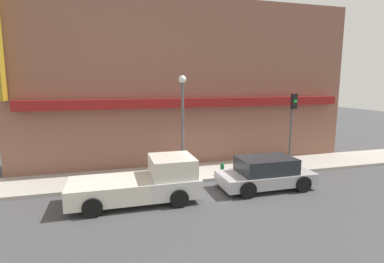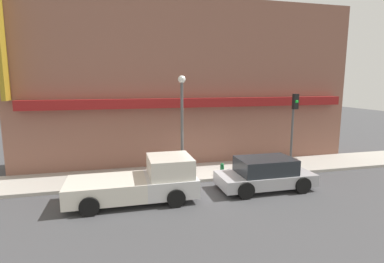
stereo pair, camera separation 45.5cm
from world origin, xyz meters
name	(u,v)px [view 1 (the left image)]	position (x,y,z in m)	size (l,w,h in m)	color
ground_plane	(210,182)	(0.00, 0.00, 0.00)	(80.00, 80.00, 0.00)	#424244
sidewalk	(201,172)	(0.00, 1.47, 0.08)	(36.00, 2.94, 0.15)	#ADA89E
building	(187,84)	(-0.01, 4.42, 4.74)	(19.80, 3.80, 9.49)	brown
pickup_truck	(144,182)	(-3.41, -1.54, 0.79)	(5.21, 2.32, 1.79)	silver
parked_car	(266,173)	(2.18, -1.54, 0.72)	(4.35, 2.10, 1.45)	#ADADB2
fire_hydrant	(222,169)	(0.81, 0.44, 0.47)	(0.20, 0.20, 0.63)	#196633
street_lamp	(183,114)	(-1.28, 0.43, 3.33)	(0.36, 0.36, 5.02)	#4C4C4C
traffic_light	(292,118)	(4.79, 0.46, 2.96)	(0.28, 0.42, 4.10)	#4C4C4C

